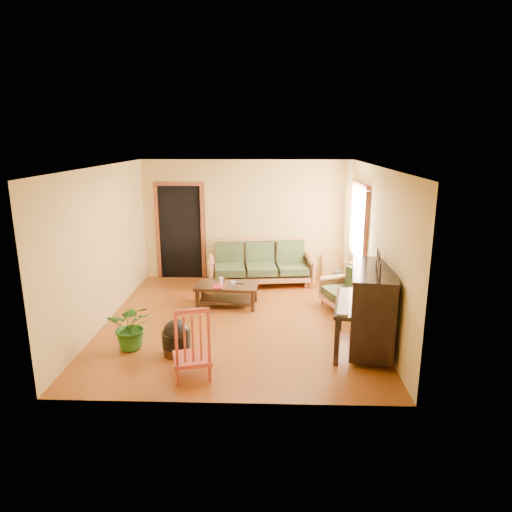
{
  "coord_description": "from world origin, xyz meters",
  "views": [
    {
      "loc": [
        0.54,
        -7.27,
        3.04
      ],
      "look_at": [
        0.29,
        0.2,
        1.1
      ],
      "focal_mm": 32.0,
      "sensor_mm": 36.0,
      "label": 1
    }
  ],
  "objects_px": {
    "red_chair": "(191,340)",
    "armchair": "(343,288)",
    "footstool": "(176,341)",
    "ceramic_crock": "(338,276)",
    "piano": "(372,310)",
    "potted_plant": "(132,326)",
    "coffee_table": "(227,295)",
    "sofa": "(261,263)"
  },
  "relations": [
    {
      "from": "red_chair",
      "to": "armchair",
      "type": "bearing_deg",
      "value": 31.84
    },
    {
      "from": "red_chair",
      "to": "potted_plant",
      "type": "distance_m",
      "value": 1.29
    },
    {
      "from": "coffee_table",
      "to": "ceramic_crock",
      "type": "xyz_separation_m",
      "value": [
        2.27,
        1.56,
        -0.08
      ]
    },
    {
      "from": "coffee_table",
      "to": "piano",
      "type": "xyz_separation_m",
      "value": [
        2.28,
        -1.74,
        0.41
      ]
    },
    {
      "from": "coffee_table",
      "to": "potted_plant",
      "type": "bearing_deg",
      "value": -123.98
    },
    {
      "from": "footstool",
      "to": "ceramic_crock",
      "type": "height_order",
      "value": "footstool"
    },
    {
      "from": "coffee_table",
      "to": "ceramic_crock",
      "type": "distance_m",
      "value": 2.76
    },
    {
      "from": "red_chair",
      "to": "ceramic_crock",
      "type": "relative_size",
      "value": 4.08
    },
    {
      "from": "coffee_table",
      "to": "red_chair",
      "type": "relative_size",
      "value": 1.13
    },
    {
      "from": "potted_plant",
      "to": "footstool",
      "type": "bearing_deg",
      "value": -13.6
    },
    {
      "from": "piano",
      "to": "potted_plant",
      "type": "height_order",
      "value": "piano"
    },
    {
      "from": "sofa",
      "to": "red_chair",
      "type": "xyz_separation_m",
      "value": [
        -0.82,
        -3.88,
        0.03
      ]
    },
    {
      "from": "coffee_table",
      "to": "footstool",
      "type": "bearing_deg",
      "value": -105.22
    },
    {
      "from": "sofa",
      "to": "footstool",
      "type": "relative_size",
      "value": 5.34
    },
    {
      "from": "potted_plant",
      "to": "piano",
      "type": "bearing_deg",
      "value": 1.36
    },
    {
      "from": "piano",
      "to": "red_chair",
      "type": "bearing_deg",
      "value": -150.51
    },
    {
      "from": "red_chair",
      "to": "potted_plant",
      "type": "bearing_deg",
      "value": 126.9
    },
    {
      "from": "sofa",
      "to": "piano",
      "type": "xyz_separation_m",
      "value": [
        1.68,
        -3.02,
        0.15
      ]
    },
    {
      "from": "sofa",
      "to": "coffee_table",
      "type": "relative_size",
      "value": 1.93
    },
    {
      "from": "sofa",
      "to": "potted_plant",
      "type": "relative_size",
      "value": 3.07
    },
    {
      "from": "footstool",
      "to": "red_chair",
      "type": "distance_m",
      "value": 0.76
    },
    {
      "from": "coffee_table",
      "to": "ceramic_crock",
      "type": "bearing_deg",
      "value": 34.46
    },
    {
      "from": "coffee_table",
      "to": "armchair",
      "type": "bearing_deg",
      "value": -1.13
    },
    {
      "from": "armchair",
      "to": "piano",
      "type": "distance_m",
      "value": 1.72
    },
    {
      "from": "footstool",
      "to": "piano",
      "type": "bearing_deg",
      "value": 5.06
    },
    {
      "from": "armchair",
      "to": "red_chair",
      "type": "xyz_separation_m",
      "value": [
        -2.34,
        -2.56,
        0.12
      ]
    },
    {
      "from": "piano",
      "to": "red_chair",
      "type": "distance_m",
      "value": 2.64
    },
    {
      "from": "armchair",
      "to": "piano",
      "type": "relative_size",
      "value": 0.55
    },
    {
      "from": "sofa",
      "to": "coffee_table",
      "type": "xyz_separation_m",
      "value": [
        -0.6,
        -1.28,
        -0.26
      ]
    },
    {
      "from": "sofa",
      "to": "potted_plant",
      "type": "bearing_deg",
      "value": -127.3
    },
    {
      "from": "coffee_table",
      "to": "footstool",
      "type": "distance_m",
      "value": 2.06
    },
    {
      "from": "piano",
      "to": "potted_plant",
      "type": "xyz_separation_m",
      "value": [
        -3.51,
        -0.08,
        -0.26
      ]
    },
    {
      "from": "coffee_table",
      "to": "footstool",
      "type": "height_order",
      "value": "coffee_table"
    },
    {
      "from": "red_chair",
      "to": "potted_plant",
      "type": "relative_size",
      "value": 1.4
    },
    {
      "from": "potted_plant",
      "to": "red_chair",
      "type": "bearing_deg",
      "value": -37.33
    },
    {
      "from": "footstool",
      "to": "ceramic_crock",
      "type": "distance_m",
      "value": 4.53
    },
    {
      "from": "sofa",
      "to": "armchair",
      "type": "height_order",
      "value": "sofa"
    },
    {
      "from": "coffee_table",
      "to": "red_chair",
      "type": "xyz_separation_m",
      "value": [
        -0.21,
        -2.6,
        0.3
      ]
    },
    {
      "from": "sofa",
      "to": "ceramic_crock",
      "type": "bearing_deg",
      "value": 2.81
    },
    {
      "from": "armchair",
      "to": "ceramic_crock",
      "type": "xyz_separation_m",
      "value": [
        0.15,
        1.6,
        -0.26
      ]
    },
    {
      "from": "coffee_table",
      "to": "footstool",
      "type": "relative_size",
      "value": 2.77
    },
    {
      "from": "coffee_table",
      "to": "footstool",
      "type": "xyz_separation_m",
      "value": [
        -0.54,
        -1.99,
        -0.01
      ]
    }
  ]
}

